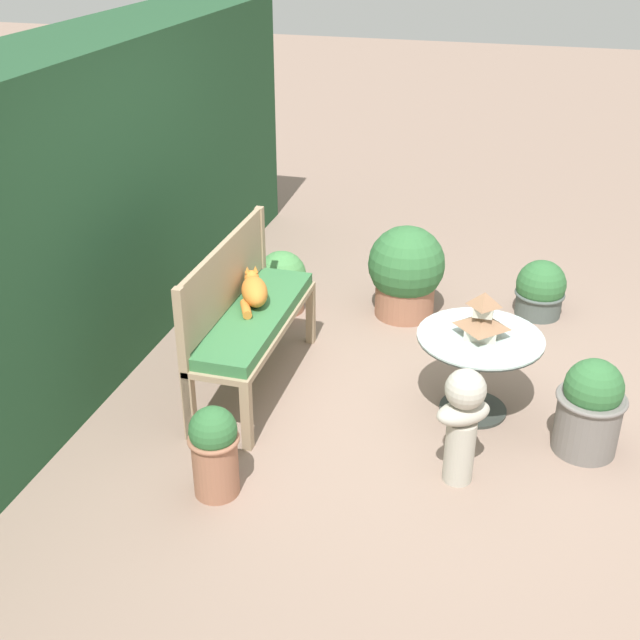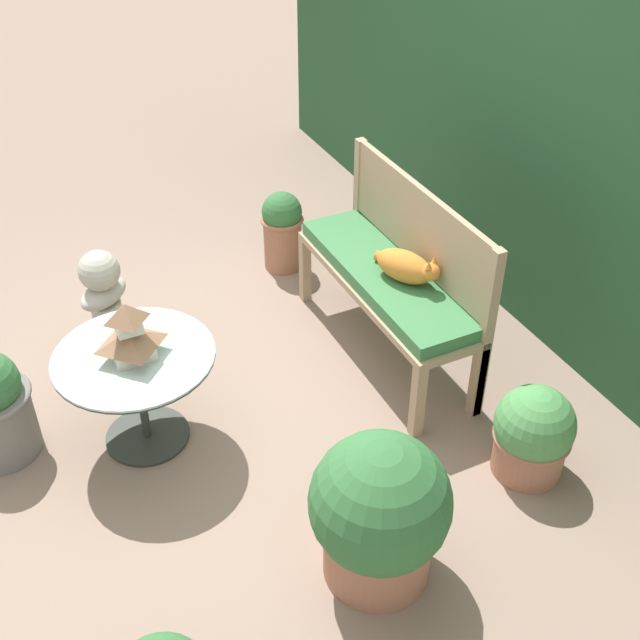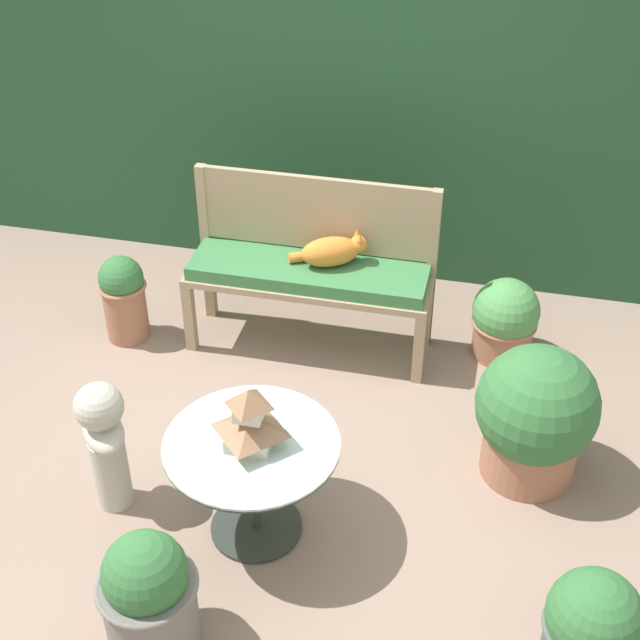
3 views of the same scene
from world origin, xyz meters
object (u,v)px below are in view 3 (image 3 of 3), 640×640
(pagoda_birdhouse, at_px, (250,421))
(potted_plant_bench_left, at_px, (592,624))
(garden_bench, at_px, (309,278))
(potted_plant_path_edge, at_px, (535,416))
(potted_plant_table_far, at_px, (124,296))
(cat, at_px, (332,251))
(patio_table, at_px, (253,461))
(potted_plant_table_near, at_px, (149,596))
(garden_bust, at_px, (105,438))
(potted_plant_patio_mid, at_px, (505,320))

(pagoda_birdhouse, bearing_deg, potted_plant_bench_left, -13.11)
(garden_bench, height_order, potted_plant_path_edge, potted_plant_path_edge)
(pagoda_birdhouse, height_order, potted_plant_table_far, pagoda_birdhouse)
(cat, relative_size, patio_table, 0.57)
(pagoda_birdhouse, bearing_deg, potted_plant_path_edge, 29.03)
(potted_plant_bench_left, bearing_deg, garden_bench, 131.63)
(pagoda_birdhouse, bearing_deg, potted_plant_table_near, -108.81)
(garden_bust, relative_size, potted_plant_table_far, 1.31)
(garden_bust, bearing_deg, potted_plant_table_far, 162.99)
(garden_bust, height_order, potted_plant_table_far, garden_bust)
(potted_plant_path_edge, bearing_deg, potted_plant_patio_mid, 101.16)
(pagoda_birdhouse, relative_size, garden_bust, 0.42)
(garden_bench, relative_size, potted_plant_table_near, 2.32)
(cat, distance_m, potted_plant_path_edge, 1.49)
(patio_table, bearing_deg, pagoda_birdhouse, 90.00)
(patio_table, bearing_deg, potted_plant_table_near, -108.81)
(potted_plant_table_near, bearing_deg, patio_table, 71.19)
(cat, xyz_separation_m, potted_plant_patio_mid, (1.01, 0.14, -0.42))
(potted_plant_table_far, height_order, potted_plant_path_edge, potted_plant_path_edge)
(cat, bearing_deg, potted_plant_path_edge, -60.54)
(garden_bench, bearing_deg, patio_table, -86.21)
(cat, distance_m, potted_plant_bench_left, 2.42)
(garden_bench, bearing_deg, pagoda_birdhouse, -86.21)
(garden_bust, bearing_deg, garden_bench, 119.19)
(pagoda_birdhouse, height_order, garden_bust, pagoda_birdhouse)
(patio_table, relative_size, potted_plant_patio_mid, 1.58)
(garden_bust, xyz_separation_m, potted_plant_patio_mid, (1.77, 1.64, -0.18))
(garden_bench, height_order, potted_plant_patio_mid, garden_bench)
(potted_plant_table_far, bearing_deg, potted_plant_table_near, -64.12)
(potted_plant_patio_mid, bearing_deg, garden_bust, -137.19)
(potted_plant_patio_mid, bearing_deg, cat, -171.98)
(garden_bench, height_order, potted_plant_table_far, garden_bench)
(patio_table, height_order, potted_plant_table_near, potted_plant_table_near)
(potted_plant_table_far, xyz_separation_m, potted_plant_path_edge, (2.44, -0.62, 0.08))
(patio_table, bearing_deg, garden_bench, 93.79)
(cat, relative_size, potted_plant_path_edge, 0.60)
(cat, height_order, potted_plant_patio_mid, cat)
(garden_bench, distance_m, potted_plant_patio_mid, 1.18)
(potted_plant_table_near, xyz_separation_m, potted_plant_bench_left, (1.75, 0.34, -0.09))
(patio_table, height_order, potted_plant_bench_left, patio_table)
(potted_plant_patio_mid, bearing_deg, pagoda_birdhouse, -122.27)
(garden_bust, bearing_deg, pagoda_birdhouse, 51.51)
(garden_bust, height_order, potted_plant_patio_mid, garden_bust)
(garden_bench, xyz_separation_m, cat, (0.13, 0.05, 0.17))
(garden_bust, bearing_deg, potted_plant_path_edge, 71.54)
(potted_plant_table_far, relative_size, potted_plant_bench_left, 1.21)
(cat, relative_size, potted_plant_bench_left, 0.97)
(patio_table, xyz_separation_m, garden_bust, (-0.72, 0.01, -0.02))
(potted_plant_patio_mid, height_order, potted_plant_table_far, potted_plant_table_far)
(potted_plant_path_edge, bearing_deg, garden_bench, 149.70)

